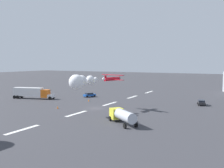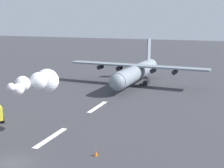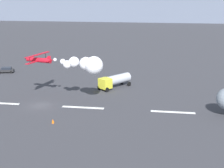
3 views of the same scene
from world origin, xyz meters
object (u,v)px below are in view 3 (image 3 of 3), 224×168
Objects in this scene: fuel_tanker_truck at (115,80)px; traffic_cone_far at (53,121)px; stunt_biplane_red at (83,64)px; airport_staff_sedan at (6,70)px.

traffic_cone_far is at bearing -107.32° from fuel_tanker_truck.
stunt_biplane_red is 13.14m from traffic_cone_far.
fuel_tanker_truck is 32.56m from airport_staff_sedan.
traffic_cone_far is at bearing -53.94° from airport_staff_sedan.
traffic_cone_far is (23.87, -32.77, -0.44)m from airport_staff_sedan.
fuel_tanker_truck is 10.64× the size of traffic_cone_far.
fuel_tanker_truck is (4.30, 12.24, -6.20)m from stunt_biplane_red.
stunt_biplane_red is 3.76× the size of airport_staff_sedan.
airport_staff_sedan is (-26.62, 22.38, -7.12)m from stunt_biplane_red.
fuel_tanker_truck reaches higher than airport_staff_sedan.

